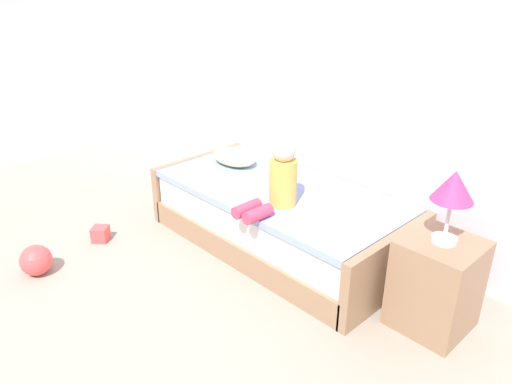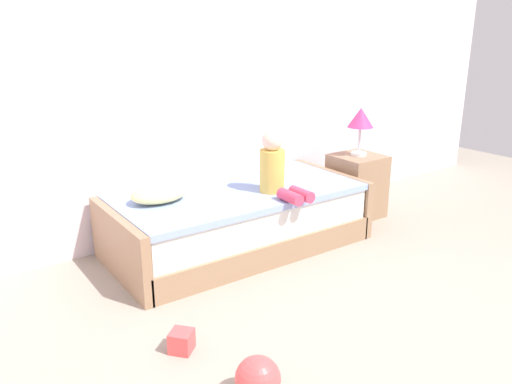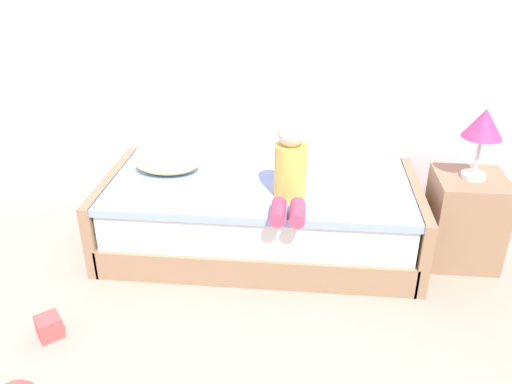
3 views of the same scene
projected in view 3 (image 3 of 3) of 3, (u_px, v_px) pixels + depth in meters
The scene contains 7 objects.
wall_rear at pixel (300, 19), 3.56m from camera, with size 7.20×0.10×2.90m, color white.
bed at pixel (260, 215), 3.59m from camera, with size 2.11×1.00×0.50m.
nightstand at pixel (464, 219), 3.43m from camera, with size 0.44×0.44×0.60m, color #997556.
table_lamp at pixel (483, 127), 3.15m from camera, with size 0.24×0.24×0.45m.
child_figure at pixel (290, 169), 3.16m from camera, with size 0.20×0.51×0.50m.
pillow at pixel (168, 163), 3.59m from camera, with size 0.44×0.30×0.13m, color #F2E58C.
toy_block at pixel (49, 327), 2.86m from camera, with size 0.12×0.12×0.12m, color #E54C4C.
Camera 3 is at (0.07, -1.12, 2.01)m, focal length 36.79 mm.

